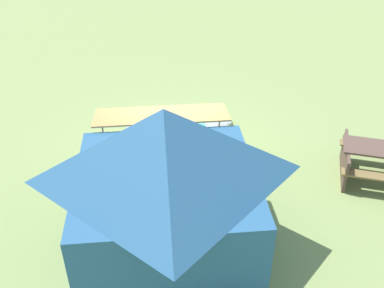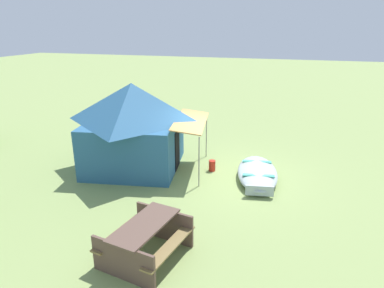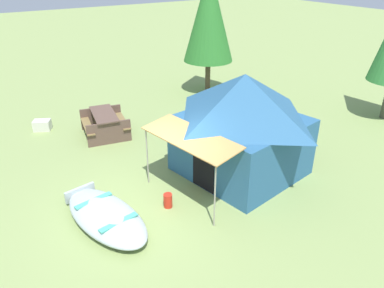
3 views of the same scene
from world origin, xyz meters
The scene contains 5 objects.
ground_plane centered at (0.00, 0.00, 0.00)m, with size 80.00×80.00×0.00m, color #819755.
beached_rowboat centered at (0.03, -1.09, 0.20)m, with size 2.89×1.65×0.39m.
canvas_cabin_tent centered at (-0.17, 2.95, 1.46)m, with size 3.64×4.33×2.82m.
picnic_table centered at (-4.49, 0.64, 0.49)m, with size 1.89×1.69×0.79m.
fuel_can centered at (0.23, 0.40, 0.18)m, with size 0.22×0.22×0.35m, color red.
Camera 2 is at (-9.90, -2.00, 4.55)m, focal length 32.17 mm.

